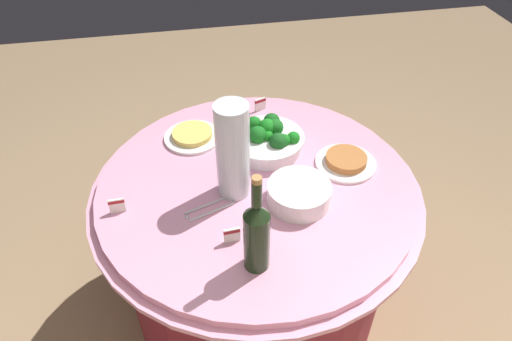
% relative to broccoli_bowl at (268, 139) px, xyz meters
% --- Properties ---
extents(ground_plane, '(6.00, 6.00, 0.00)m').
position_rel_broccoli_bowl_xyz_m(ground_plane, '(0.08, 0.17, -0.79)').
color(ground_plane, '#9E7F5B').
extents(buffet_table, '(1.16, 1.16, 0.74)m').
position_rel_broccoli_bowl_xyz_m(buffet_table, '(0.08, 0.17, -0.41)').
color(buffet_table, maroon).
rests_on(buffet_table, ground_plane).
extents(broccoli_bowl, '(0.28, 0.28, 0.12)m').
position_rel_broccoli_bowl_xyz_m(broccoli_bowl, '(0.00, 0.00, 0.00)').
color(broccoli_bowl, white).
rests_on(broccoli_bowl, buffet_table).
extents(plate_stack, '(0.21, 0.21, 0.07)m').
position_rel_broccoli_bowl_xyz_m(plate_stack, '(-0.04, 0.29, -0.01)').
color(plate_stack, white).
rests_on(plate_stack, buffet_table).
extents(wine_bottle, '(0.07, 0.07, 0.34)m').
position_rel_broccoli_bowl_xyz_m(wine_bottle, '(0.14, 0.52, 0.08)').
color(wine_bottle, black).
rests_on(wine_bottle, buffet_table).
extents(decorative_fruit_vase, '(0.11, 0.11, 0.34)m').
position_rel_broccoli_bowl_xyz_m(decorative_fruit_vase, '(0.16, 0.20, 0.11)').
color(decorative_fruit_vase, silver).
rests_on(decorative_fruit_vase, buffet_table).
extents(serving_tongs, '(0.17, 0.09, 0.01)m').
position_rel_broccoli_bowl_xyz_m(serving_tongs, '(0.26, 0.28, -0.04)').
color(serving_tongs, silver).
rests_on(serving_tongs, buffet_table).
extents(food_plate_noodles, '(0.22, 0.22, 0.03)m').
position_rel_broccoli_bowl_xyz_m(food_plate_noodles, '(0.27, -0.12, -0.03)').
color(food_plate_noodles, white).
rests_on(food_plate_noodles, buffet_table).
extents(food_plate_peanuts, '(0.22, 0.22, 0.04)m').
position_rel_broccoli_bowl_xyz_m(food_plate_peanuts, '(-0.26, 0.14, -0.03)').
color(food_plate_peanuts, white).
rests_on(food_plate_peanuts, buffet_table).
extents(label_placard_front, '(0.05, 0.01, 0.05)m').
position_rel_broccoli_bowl_xyz_m(label_placard_front, '(0.20, 0.42, -0.02)').
color(label_placard_front, white).
rests_on(label_placard_front, buffet_table).
extents(label_placard_mid, '(0.05, 0.03, 0.05)m').
position_rel_broccoli_bowl_xyz_m(label_placard_mid, '(-0.03, -0.27, -0.02)').
color(label_placard_mid, white).
rests_on(label_placard_mid, buffet_table).
extents(label_placard_rear, '(0.05, 0.01, 0.05)m').
position_rel_broccoli_bowl_xyz_m(label_placard_rear, '(0.54, 0.23, -0.02)').
color(label_placard_rear, white).
rests_on(label_placard_rear, buffet_table).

